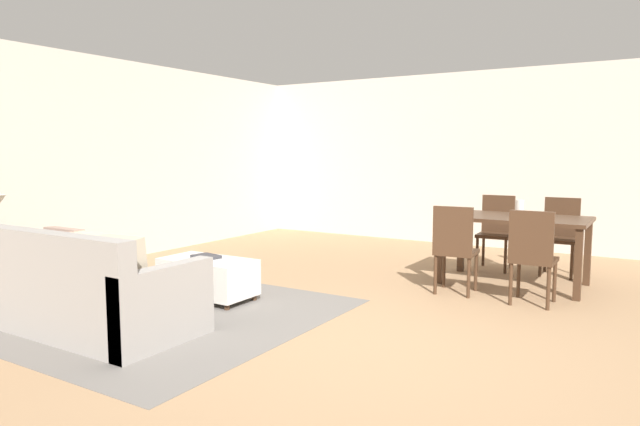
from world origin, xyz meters
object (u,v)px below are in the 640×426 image
(couch, at_px, (84,294))
(dining_chair_far_left, at_px, (496,227))
(dining_chair_far_right, at_px, (560,232))
(dining_chair_near_right, at_px, (532,252))
(vase_centerpiece, at_px, (520,209))
(dining_table, at_px, (514,225))
(book_on_ottoman, at_px, (206,257))
(ottoman_table, at_px, (208,276))
(dining_chair_near_left, at_px, (455,245))

(couch, xyz_separation_m, dining_chair_far_left, (2.24, 4.29, 0.22))
(dining_chair_far_left, bearing_deg, dining_chair_far_right, 2.60)
(dining_chair_far_left, relative_size, dining_chair_far_right, 1.00)
(dining_chair_near_right, xyz_separation_m, vase_centerpiece, (-0.30, 0.78, 0.33))
(dining_table, xyz_separation_m, dining_chair_near_right, (0.36, -0.81, -0.14))
(couch, height_order, book_on_ottoman, couch)
(dining_chair_near_right, relative_size, vase_centerpiece, 4.96)
(dining_table, relative_size, book_on_ottoman, 5.92)
(book_on_ottoman, bearing_deg, dining_table, 42.27)
(dining_chair_far_left, bearing_deg, vase_centerpiece, -60.90)
(vase_centerpiece, bearing_deg, couch, -127.72)
(dining_table, bearing_deg, ottoman_table, -137.02)
(dining_table, distance_m, vase_centerpiece, 0.20)
(dining_chair_far_right, bearing_deg, dining_chair_far_left, -177.40)
(vase_centerpiece, xyz_separation_m, book_on_ottoman, (-2.53, -2.21, -0.43))
(dining_table, xyz_separation_m, dining_chair_near_left, (-0.41, -0.78, -0.14))
(dining_chair_near_right, bearing_deg, vase_centerpiece, 110.77)
(dining_chair_near_left, distance_m, dining_chair_near_right, 0.77)
(couch, height_order, dining_table, couch)
(dining_chair_far_left, bearing_deg, dining_chair_near_right, -64.84)
(dining_chair_near_right, xyz_separation_m, dining_chair_far_left, (-0.75, 1.59, 0.00))
(dining_chair_near_left, xyz_separation_m, dining_chair_far_right, (0.76, 1.59, 0.00))
(dining_chair_near_left, height_order, book_on_ottoman, dining_chair_near_left)
(couch, height_order, dining_chair_near_right, dining_chair_near_right)
(dining_chair_near_right, bearing_deg, dining_chair_near_left, 177.75)
(dining_table, xyz_separation_m, dining_chair_far_right, (0.36, 0.81, -0.14))
(ottoman_table, bearing_deg, dining_table, 42.98)
(couch, bearing_deg, vase_centerpiece, 52.28)
(dining_chair_far_left, relative_size, vase_centerpiece, 4.96)
(dining_chair_near_right, bearing_deg, ottoman_table, -152.51)
(dining_chair_near_right, distance_m, book_on_ottoman, 3.17)
(dining_chair_near_left, bearing_deg, dining_table, 62.41)
(dining_chair_near_left, relative_size, dining_chair_near_right, 1.00)
(ottoman_table, bearing_deg, book_on_ottoman, 153.13)
(dining_chair_far_left, bearing_deg, ottoman_table, -123.85)
(dining_chair_far_left, xyz_separation_m, vase_centerpiece, (0.45, -0.81, 0.33))
(dining_table, height_order, dining_chair_near_left, dining_chair_near_left)
(ottoman_table, height_order, dining_chair_near_right, dining_chair_near_right)
(couch, xyz_separation_m, dining_chair_far_right, (2.99, 4.33, 0.22))
(ottoman_table, height_order, dining_table, dining_table)
(couch, height_order, ottoman_table, couch)
(dining_chair_far_right, bearing_deg, ottoman_table, -132.16)
(couch, height_order, dining_chair_near_left, dining_chair_near_left)
(dining_chair_near_left, height_order, dining_chair_far_left, same)
(dining_table, distance_m, dining_chair_far_right, 0.90)
(dining_table, bearing_deg, vase_centerpiece, -28.22)
(dining_chair_far_right, height_order, book_on_ottoman, dining_chair_far_right)
(dining_chair_far_right, height_order, vase_centerpiece, vase_centerpiece)
(vase_centerpiece, relative_size, book_on_ottoman, 0.71)
(dining_chair_far_right, bearing_deg, couch, -124.61)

